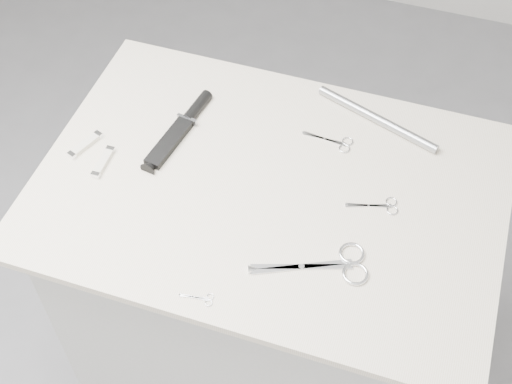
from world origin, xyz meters
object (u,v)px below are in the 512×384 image
(embroidery_scissors_b, at_px, (336,142))
(pocket_knife_b, at_px, (103,162))
(embroidery_scissors_a, at_px, (381,206))
(tiny_scissors, at_px, (201,298))
(pocket_knife_a, at_px, (85,145))
(plinth, at_px, (267,297))
(large_shears, at_px, (335,265))
(metal_rail, at_px, (377,119))
(sheathed_knife, at_px, (182,126))

(embroidery_scissors_b, distance_m, pocket_knife_b, 0.52)
(embroidery_scissors_a, height_order, tiny_scissors, same)
(embroidery_scissors_a, relative_size, pocket_knife_b, 1.24)
(pocket_knife_a, bearing_deg, pocket_knife_b, -98.33)
(plinth, xyz_separation_m, embroidery_scissors_b, (0.11, 0.17, 0.47))
(pocket_knife_b, bearing_deg, large_shears, -101.20)
(tiny_scissors, bearing_deg, large_shears, 26.71)
(embroidery_scissors_b, xyz_separation_m, tiny_scissors, (-0.14, -0.47, -0.00))
(plinth, xyz_separation_m, tiny_scissors, (-0.04, -0.30, 0.47))
(large_shears, distance_m, pocket_knife_b, 0.56)
(embroidery_scissors_a, relative_size, metal_rail, 0.35)
(sheathed_knife, bearing_deg, metal_rail, -60.15)
(sheathed_knife, bearing_deg, tiny_scissors, -144.64)
(tiny_scissors, relative_size, metal_rail, 0.21)
(sheathed_knife, height_order, metal_rail, sheathed_knife)
(sheathed_knife, bearing_deg, embroidery_scissors_a, -90.44)
(large_shears, distance_m, metal_rail, 0.41)
(embroidery_scissors_a, bearing_deg, large_shears, -124.45)
(pocket_knife_a, height_order, pocket_knife_b, same)
(pocket_knife_b, xyz_separation_m, metal_rail, (0.54, 0.31, 0.00))
(plinth, xyz_separation_m, large_shears, (0.18, -0.15, 0.47))
(plinth, distance_m, tiny_scissors, 0.56)
(pocket_knife_a, bearing_deg, sheathed_knife, -36.38)
(pocket_knife_a, distance_m, pocket_knife_b, 0.07)
(plinth, xyz_separation_m, metal_rail, (0.18, 0.26, 0.48))
(embroidery_scissors_a, height_order, embroidery_scissors_b, same)
(tiny_scissors, distance_m, pocket_knife_b, 0.41)
(embroidery_scissors_b, distance_m, sheathed_knife, 0.35)
(sheathed_knife, bearing_deg, embroidery_scissors_b, -70.10)
(sheathed_knife, bearing_deg, large_shears, -111.82)
(large_shears, height_order, tiny_scissors, large_shears)
(tiny_scissors, distance_m, metal_rail, 0.61)
(embroidery_scissors_b, xyz_separation_m, metal_rail, (0.07, 0.09, 0.01))
(large_shears, relative_size, pocket_knife_a, 2.51)
(embroidery_scissors_b, xyz_separation_m, pocket_knife_a, (-0.53, -0.19, 0.00))
(metal_rail, bearing_deg, plinth, -124.07)
(embroidery_scissors_b, relative_size, pocket_knife_b, 1.30)
(large_shears, relative_size, tiny_scissors, 3.45)
(plinth, bearing_deg, embroidery_scissors_b, 58.13)
(large_shears, height_order, sheathed_knife, sheathed_knife)
(large_shears, relative_size, sheathed_knife, 0.91)
(tiny_scissors, bearing_deg, embroidery_scissors_b, 65.27)
(plinth, bearing_deg, sheathed_knife, 157.27)
(pocket_knife_b, bearing_deg, tiny_scissors, -128.59)
(plinth, relative_size, embroidery_scissors_b, 7.78)
(embroidery_scissors_a, height_order, sheathed_knife, sheathed_knife)
(large_shears, bearing_deg, pocket_knife_b, 147.99)
(embroidery_scissors_a, xyz_separation_m, pocket_knife_b, (-0.61, -0.08, 0.00))
(embroidery_scissors_a, bearing_deg, plinth, 168.71)
(large_shears, bearing_deg, metal_rail, 68.97)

